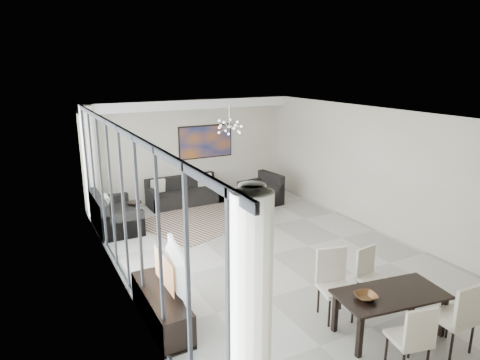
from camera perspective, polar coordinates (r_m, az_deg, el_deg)
room_shell at (r=8.81m, az=6.82°, el=-0.69°), size 6.00×9.00×2.90m
window_wall at (r=7.51m, az=-14.60°, el=-3.78°), size 0.37×8.95×2.90m
soffit at (r=12.13m, az=-6.58°, el=10.00°), size 5.98×0.40×0.26m
painting at (r=12.62m, az=-4.59°, el=5.12°), size 1.68×0.04×0.98m
chandelier at (r=10.66m, az=-1.43°, el=7.12°), size 0.66×0.66×0.71m
rug at (r=11.03m, az=-5.04°, el=-5.25°), size 3.47×3.06×0.01m
coffee_table at (r=11.74m, az=1.63°, el=-2.94°), size 0.97×0.97×0.34m
bowl_coffee at (r=11.68m, az=1.34°, el=-2.08°), size 0.26×0.26×0.07m
sofa_main at (r=12.27m, az=-7.44°, el=-1.96°), size 2.07×0.85×0.75m
loveseat at (r=10.78m, az=-16.45°, el=-4.73°), size 0.96×1.71×0.85m
armchair at (r=12.19m, az=2.92°, el=-1.80°), size 1.07×1.12×0.84m
side_table at (r=11.16m, az=-13.86°, el=-3.65°), size 0.36×0.36×0.49m
tv_console at (r=6.89m, az=-10.46°, el=-16.38°), size 0.48×1.69×0.53m
television at (r=6.59m, az=-9.22°, el=-11.80°), size 0.30×1.21×0.69m
dining_table at (r=6.76m, az=19.40°, el=-14.68°), size 1.69×1.02×0.66m
dining_chair_sw at (r=6.09m, az=22.20°, el=-18.61°), size 0.54×0.54×0.99m
dining_chair_se at (r=6.69m, az=27.25°, el=-15.55°), size 0.52×0.52×1.07m
dining_chair_nw at (r=6.98m, az=12.38°, el=-12.65°), size 0.60×0.60×1.09m
dining_chair_ne at (r=7.49m, az=16.87°, el=-11.64°), size 0.49×0.49×0.95m
bowl_dining at (r=6.45m, az=16.44°, el=-14.69°), size 0.37×0.37×0.08m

